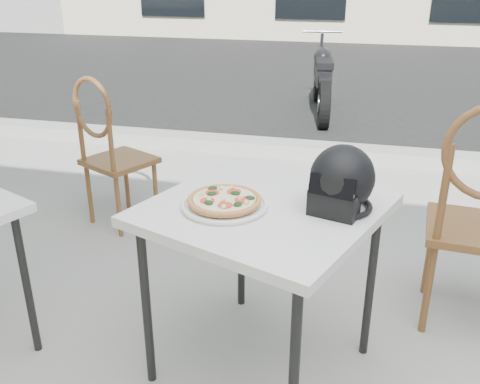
% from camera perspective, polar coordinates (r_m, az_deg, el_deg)
% --- Properties ---
extents(street_asphalt, '(30.00, 8.00, 0.00)m').
position_cam_1_polar(street_asphalt, '(8.94, 15.23, 11.63)').
color(street_asphalt, black).
rests_on(street_asphalt, ground).
extents(curb, '(30.00, 0.25, 0.12)m').
position_cam_1_polar(curb, '(5.05, 15.60, 3.73)').
color(curb, gray).
rests_on(curb, ground).
extents(cafe_table_main, '(1.08, 1.08, 0.79)m').
position_cam_1_polar(cafe_table_main, '(2.13, 2.57, -3.12)').
color(cafe_table_main, silver).
rests_on(cafe_table_main, ground).
extents(plate, '(0.39, 0.39, 0.02)m').
position_cam_1_polar(plate, '(2.08, -1.67, -1.40)').
color(plate, silver).
rests_on(plate, cafe_table_main).
extents(pizza, '(0.34, 0.34, 0.04)m').
position_cam_1_polar(pizza, '(2.07, -1.67, -0.83)').
color(pizza, '#C48147').
rests_on(pizza, plate).
extents(helmet, '(0.31, 0.32, 0.25)m').
position_cam_1_polar(helmet, '(2.06, 10.75, 1.06)').
color(helmet, black).
rests_on(helmet, cafe_table_main).
extents(cafe_chair_side, '(0.53, 0.53, 1.04)m').
position_cam_1_polar(cafe_chair_side, '(3.60, -13.82, 4.89)').
color(cafe_chair_side, brown).
rests_on(cafe_chair_side, ground).
extents(motorcycle, '(0.50, 1.84, 0.92)m').
position_cam_1_polar(motorcycle, '(6.54, 8.72, 11.75)').
color(motorcycle, black).
rests_on(motorcycle, street_asphalt).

